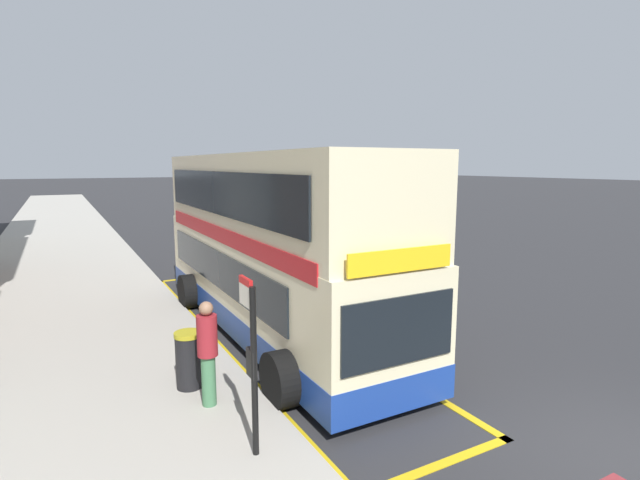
% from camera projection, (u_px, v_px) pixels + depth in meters
% --- Properties ---
extents(ground_plane, '(260.00, 260.00, 0.00)m').
position_uv_depth(ground_plane, '(170.00, 223.00, 34.56)').
color(ground_plane, '#28282B').
extents(pavement_near, '(6.00, 76.00, 0.14)m').
position_uv_depth(pavement_near, '(59.00, 228.00, 31.24)').
color(pavement_near, '#A39E93').
rests_on(pavement_near, ground).
extents(double_decker_bus, '(3.16, 10.48, 4.40)m').
position_uv_depth(double_decker_bus, '(269.00, 250.00, 11.95)').
color(double_decker_bus, beige).
rests_on(double_decker_bus, ground).
extents(bus_bay_markings, '(2.86, 13.09, 0.01)m').
position_uv_depth(bus_bay_markings, '(264.00, 329.00, 12.34)').
color(bus_bay_markings, gold).
rests_on(bus_bay_markings, ground).
extents(bus_stop_sign, '(0.09, 0.51, 2.48)m').
position_uv_depth(bus_stop_sign, '(252.00, 351.00, 6.62)').
color(bus_stop_sign, black).
rests_on(bus_stop_sign, pavement_near).
extents(parked_car_silver_across, '(2.09, 4.20, 1.62)m').
position_uv_depth(parked_car_silver_across, '(221.00, 215.00, 32.73)').
color(parked_car_silver_across, '#B2B5BA').
rests_on(parked_car_silver_across, ground).
extents(pedestrian_waiting_near_sign, '(0.34, 0.34, 1.80)m').
position_uv_depth(pedestrian_waiting_near_sign, '(208.00, 349.00, 8.01)').
color(pedestrian_waiting_near_sign, '#3F724C').
rests_on(pedestrian_waiting_near_sign, pavement_near).
extents(litter_bin, '(0.49, 0.49, 1.04)m').
position_uv_depth(litter_bin, '(189.00, 360.00, 8.73)').
color(litter_bin, black).
rests_on(litter_bin, pavement_near).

